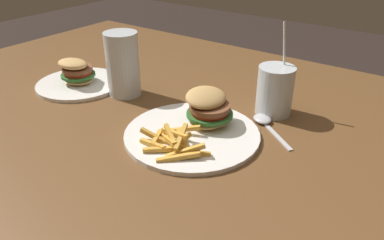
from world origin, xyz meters
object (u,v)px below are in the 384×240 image
at_px(beer_glass, 123,66).
at_px(juice_glass, 275,92).
at_px(spoon, 264,121).
at_px(meal_plate_near, 198,124).
at_px(meal_plate_far, 78,78).

distance_m(beer_glass, juice_glass, 0.40).
bearing_deg(spoon, meal_plate_near, 89.34).
bearing_deg(meal_plate_far, spoon, -78.61).
xyz_separation_m(meal_plate_near, beer_glass, (0.06, 0.28, 0.06)).
bearing_deg(meal_plate_far, meal_plate_near, -92.77).
bearing_deg(meal_plate_near, juice_glass, -26.21).
height_order(meal_plate_near, spoon, meal_plate_near).
xyz_separation_m(meal_plate_near, spoon, (0.13, -0.10, -0.02)).
xyz_separation_m(meal_plate_near, meal_plate_far, (0.02, 0.43, 0.00)).
bearing_deg(meal_plate_far, beer_glass, -76.01).
bearing_deg(meal_plate_near, spoon, -38.07).
distance_m(juice_glass, spoon, 0.08).
bearing_deg(beer_glass, meal_plate_far, 103.99).
bearing_deg(meal_plate_near, meal_plate_far, 87.23).
height_order(juice_glass, meal_plate_far, juice_glass).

